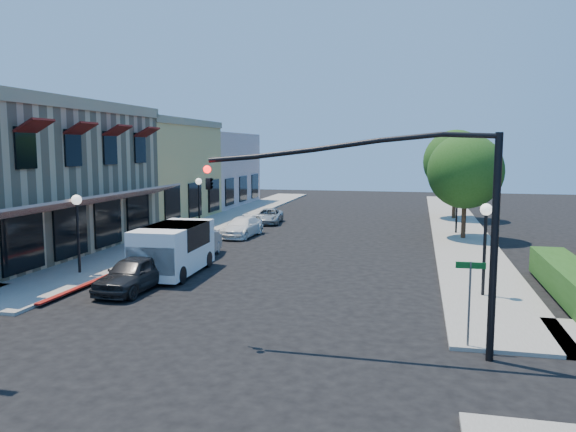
% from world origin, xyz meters
% --- Properties ---
extents(ground, '(120.00, 120.00, 0.00)m').
position_xyz_m(ground, '(0.00, 0.00, 0.00)').
color(ground, black).
rests_on(ground, ground).
extents(sidewalk_left, '(3.50, 50.00, 0.12)m').
position_xyz_m(sidewalk_left, '(-8.75, 27.00, 0.06)').
color(sidewalk_left, gray).
rests_on(sidewalk_left, ground).
extents(sidewalk_right, '(3.50, 50.00, 0.12)m').
position_xyz_m(sidewalk_right, '(8.75, 27.00, 0.06)').
color(sidewalk_right, gray).
rests_on(sidewalk_right, ground).
extents(curb_red_strip, '(0.25, 10.00, 0.06)m').
position_xyz_m(curb_red_strip, '(-6.90, 8.00, 0.00)').
color(curb_red_strip, maroon).
rests_on(curb_red_strip, ground).
extents(yellow_stucco_building, '(10.00, 12.00, 7.60)m').
position_xyz_m(yellow_stucco_building, '(-15.50, 26.00, 3.80)').
color(yellow_stucco_building, '#E8B768').
rests_on(yellow_stucco_building, ground).
extents(pink_stucco_building, '(10.00, 12.00, 7.00)m').
position_xyz_m(pink_stucco_building, '(-15.50, 38.00, 3.50)').
color(pink_stucco_building, tan).
rests_on(pink_stucco_building, ground).
extents(hedge, '(1.40, 8.00, 1.10)m').
position_xyz_m(hedge, '(11.70, 9.00, 0.00)').
color(hedge, '#1F4A15').
rests_on(hedge, ground).
extents(street_tree_a, '(4.56, 4.56, 6.48)m').
position_xyz_m(street_tree_a, '(8.80, 22.00, 4.19)').
color(street_tree_a, '#392716').
rests_on(street_tree_a, ground).
extents(street_tree_b, '(4.94, 4.94, 7.02)m').
position_xyz_m(street_tree_b, '(8.80, 32.00, 4.54)').
color(street_tree_b, '#392716').
rests_on(street_tree_b, ground).
extents(signal_mast_arm, '(8.01, 0.39, 6.00)m').
position_xyz_m(signal_mast_arm, '(5.86, 1.50, 4.09)').
color(signal_mast_arm, black).
rests_on(signal_mast_arm, ground).
extents(street_name_sign, '(0.80, 0.06, 2.50)m').
position_xyz_m(street_name_sign, '(7.50, 2.20, 1.70)').
color(street_name_sign, '#595B5E').
rests_on(street_name_sign, ground).
extents(lamppost_left_near, '(0.44, 0.44, 3.57)m').
position_xyz_m(lamppost_left_near, '(-8.50, 8.00, 2.74)').
color(lamppost_left_near, black).
rests_on(lamppost_left_near, ground).
extents(lamppost_left_far, '(0.44, 0.44, 3.57)m').
position_xyz_m(lamppost_left_far, '(-8.50, 22.00, 2.74)').
color(lamppost_left_far, black).
rests_on(lamppost_left_far, ground).
extents(lamppost_right_near, '(0.44, 0.44, 3.57)m').
position_xyz_m(lamppost_right_near, '(8.50, 8.00, 2.74)').
color(lamppost_right_near, black).
rests_on(lamppost_right_near, ground).
extents(lamppost_right_far, '(0.44, 0.44, 3.57)m').
position_xyz_m(lamppost_right_far, '(8.50, 24.00, 2.74)').
color(lamppost_right_far, black).
rests_on(lamppost_right_far, ground).
extents(white_van, '(2.38, 5.06, 2.21)m').
position_xyz_m(white_van, '(-4.49, 9.07, 1.28)').
color(white_van, white).
rests_on(white_van, ground).
extents(parked_car_a, '(1.76, 4.08, 1.37)m').
position_xyz_m(parked_car_a, '(-4.80, 6.00, 0.69)').
color(parked_car_a, black).
rests_on(parked_car_a, ground).
extents(parked_car_b, '(1.91, 4.17, 1.33)m').
position_xyz_m(parked_car_b, '(-4.80, 13.00, 0.66)').
color(parked_car_b, '#A9ACAE').
rests_on(parked_car_b, ground).
extents(parked_car_c, '(2.06, 4.37, 1.23)m').
position_xyz_m(parked_car_c, '(-4.80, 20.00, 0.62)').
color(parked_car_c, white).
rests_on(parked_car_c, ground).
extents(parked_car_d, '(2.20, 4.07, 1.09)m').
position_xyz_m(parked_car_d, '(-4.80, 26.47, 0.54)').
color(parked_car_d, '#A6A9AB').
rests_on(parked_car_d, ground).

